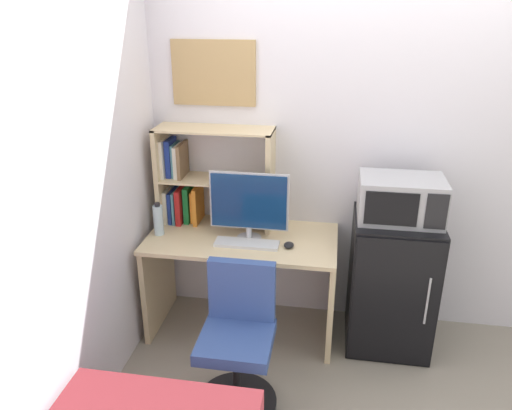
% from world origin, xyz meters
% --- Properties ---
extents(wall_back, '(6.40, 0.04, 2.60)m').
position_xyz_m(wall_back, '(0.40, 0.02, 1.30)').
color(wall_back, silver).
rests_on(wall_back, ground_plane).
extents(wall_left, '(0.04, 4.40, 2.60)m').
position_xyz_m(wall_left, '(-1.62, -1.60, 1.30)').
color(wall_left, silver).
rests_on(wall_left, ground_plane).
extents(desk, '(1.26, 0.65, 0.73)m').
position_xyz_m(desk, '(-0.92, -0.33, 0.51)').
color(desk, beige).
rests_on(desk, ground_plane).
extents(hutch_bookshelf, '(0.79, 0.27, 0.68)m').
position_xyz_m(hutch_bookshelf, '(-1.26, -0.13, 1.06)').
color(hutch_bookshelf, beige).
rests_on(hutch_bookshelf, desk).
extents(monitor, '(0.51, 0.16, 0.46)m').
position_xyz_m(monitor, '(-0.87, -0.35, 0.98)').
color(monitor, '#B7B7BC').
rests_on(monitor, desk).
extents(keyboard, '(0.41, 0.13, 0.02)m').
position_xyz_m(keyboard, '(-0.87, -0.44, 0.74)').
color(keyboard, silver).
rests_on(keyboard, desk).
extents(computer_mouse, '(0.06, 0.08, 0.03)m').
position_xyz_m(computer_mouse, '(-0.60, -0.42, 0.74)').
color(computer_mouse, black).
rests_on(computer_mouse, desk).
extents(water_bottle, '(0.07, 0.07, 0.23)m').
position_xyz_m(water_bottle, '(-1.48, -0.37, 0.83)').
color(water_bottle, silver).
rests_on(water_bottle, desk).
extents(mini_fridge, '(0.54, 0.54, 0.92)m').
position_xyz_m(mini_fridge, '(0.08, -0.29, 0.46)').
color(mini_fridge, black).
rests_on(mini_fridge, ground_plane).
extents(microwave, '(0.51, 0.36, 0.27)m').
position_xyz_m(microwave, '(0.08, -0.29, 1.05)').
color(microwave, '#ADADB2').
rests_on(microwave, mini_fridge).
extents(desk_chair, '(0.46, 0.46, 0.85)m').
position_xyz_m(desk_chair, '(-0.82, -1.01, 0.38)').
color(desk_chair, black).
rests_on(desk_chair, ground_plane).
extents(wall_corkboard, '(0.56, 0.02, 0.42)m').
position_xyz_m(wall_corkboard, '(-1.16, -0.01, 1.75)').
color(wall_corkboard, tan).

